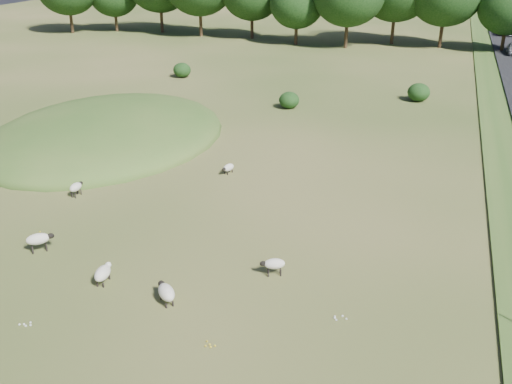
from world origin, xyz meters
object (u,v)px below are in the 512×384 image
sheep_1 (39,239)px  car_0 (506,29)px  sheep_2 (228,168)px  sheep_3 (274,264)px  sheep_0 (103,273)px  sheep_4 (166,292)px  sheep_5 (76,187)px

sheep_1 → car_0: size_ratio=0.23×
car_0 → sheep_2: bearing=-107.4°
sheep_1 → sheep_2: size_ratio=1.10×
sheep_2 → car_0: (19.27, 61.51, 0.58)m
sheep_1 → sheep_3: size_ratio=1.05×
sheep_1 → sheep_2: (4.80, 11.46, -0.25)m
sheep_3 → car_0: bearing=-123.2°
sheep_0 → sheep_1: 4.37m
car_0 → sheep_3: bearing=-100.6°
sheep_3 → sheep_4: size_ratio=0.92×
sheep_5 → sheep_1: bearing=-159.9°
sheep_0 → sheep_2: size_ratio=1.22×
sheep_1 → sheep_5: bearing=66.7°
sheep_0 → sheep_5: (-6.14, 7.08, 0.08)m
sheep_3 → sheep_5: 13.39m
sheep_3 → sheep_4: 4.69m
sheep_3 → sheep_5: (-12.68, 4.32, -0.01)m
sheep_1 → car_0: car_0 is taller
sheep_0 → sheep_4: bearing=-106.2°
sheep_0 → sheep_1: (-4.16, 1.34, 0.16)m
sheep_1 → car_0: (24.07, 72.97, 0.33)m
sheep_4 → sheep_5: (-9.26, 7.53, 0.06)m
sheep_3 → car_0: 72.78m
sheep_4 → sheep_5: sheep_5 is taller
sheep_0 → sheep_5: sheep_5 is taller
sheep_2 → sheep_4: (2.47, -13.25, 0.10)m
sheep_5 → car_0: size_ratio=0.21×
sheep_0 → car_0: (19.92, 74.30, 0.49)m
sheep_4 → car_0: size_ratio=0.24×
sheep_0 → sheep_3: bearing=-75.0°
sheep_1 → sheep_4: 7.49m
sheep_0 → car_0: car_0 is taller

